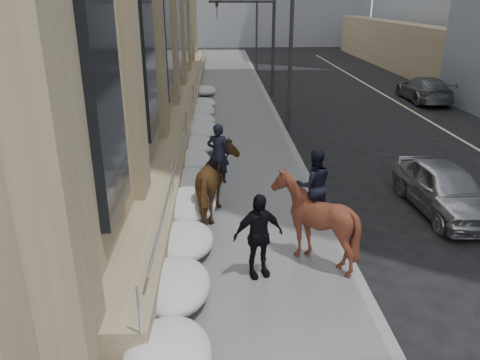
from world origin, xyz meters
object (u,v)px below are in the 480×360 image
(pedestrian, at_px, (258,236))
(car_silver, at_px, (444,188))
(mounted_horse_left, at_px, (217,180))
(mounted_horse_right, at_px, (313,215))
(car_grey, at_px, (424,89))

(pedestrian, height_order, car_silver, pedestrian)
(mounted_horse_left, height_order, pedestrian, mounted_horse_left)
(mounted_horse_right, relative_size, car_grey, 0.52)
(mounted_horse_left, height_order, car_silver, mounted_horse_left)
(mounted_horse_right, height_order, car_grey, mounted_horse_right)
(car_silver, bearing_deg, car_grey, 67.32)
(car_grey, bearing_deg, mounted_horse_left, 53.40)
(mounted_horse_right, distance_m, car_silver, 5.28)
(pedestrian, xyz_separation_m, car_grey, (11.82, 19.16, -0.36))
(mounted_horse_left, xyz_separation_m, car_grey, (12.72, 15.93, -0.44))
(mounted_horse_left, bearing_deg, car_grey, -120.96)
(pedestrian, xyz_separation_m, car_silver, (5.83, 3.38, -0.37))
(car_grey, bearing_deg, mounted_horse_right, 62.51)
(car_silver, relative_size, car_grey, 0.84)
(mounted_horse_right, distance_m, car_grey, 21.27)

